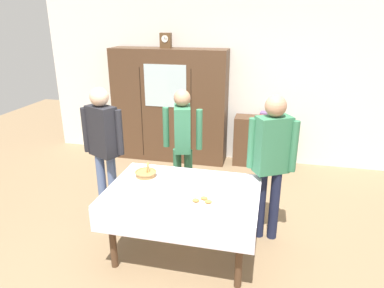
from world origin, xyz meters
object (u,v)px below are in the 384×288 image
Objects in this scene: tea_cup_mid_left at (146,190)px; person_behind_table_right at (183,137)px; wall_cabinet at (170,106)px; mantel_clock at (166,40)px; bookshelf_low at (262,142)px; bread_basket at (146,173)px; dining_table at (182,200)px; spoon_mid_left at (181,177)px; spoon_far_left at (233,178)px; pastry_plate at (202,202)px; tea_cup_near_right at (208,178)px; person_near_right_end at (103,140)px; tea_cup_near_left at (161,201)px; spoon_front_edge at (165,183)px; book_stack at (264,115)px; person_by_cabinet at (272,155)px.

person_behind_table_right is (0.07, 1.19, 0.16)m from tea_cup_mid_left.
tea_cup_mid_left is at bearing -78.42° from wall_cabinet.
tea_cup_mid_left is (0.59, -2.70, -1.26)m from mantel_clock.
bookshelf_low is 2.70m from bread_basket.
dining_table is 0.35m from spoon_mid_left.
spoon_far_left is at bearing 41.41° from dining_table.
mantel_clock is at bearing -178.22° from bookshelf_low.
spoon_far_left is (0.22, 0.61, -0.01)m from pastry_plate.
tea_cup_near_right is 1.09× the size of spoon_mid_left.
spoon_far_left is 1.63m from person_near_right_end.
bread_basket reaches higher than dining_table.
bread_basket is 0.96m from spoon_far_left.
spoon_mid_left is at bearing 106.70° from dining_table.
tea_cup_near_right is (-0.49, -2.34, 0.37)m from bookshelf_low.
tea_cup_near_left is 0.64m from bread_basket.
spoon_front_edge is 0.74m from spoon_far_left.
bookshelf_low reaches higher than dining_table.
book_stack is at bearing 57.87° from person_behind_table_right.
bread_basket reaches higher than spoon_mid_left.
mantel_clock reaches higher than spoon_front_edge.
tea_cup_mid_left is 0.96m from spoon_far_left.
spoon_mid_left is at bearing -70.49° from wall_cabinet.
tea_cup_near_left is at bearing -38.02° from tea_cup_mid_left.
spoon_far_left is at bearing 21.82° from spoon_front_edge.
bookshelf_low is at bearing 57.87° from person_behind_table_right.
person_by_cabinet reaches higher than spoon_front_edge.
bread_basket is (0.42, -2.34, -0.17)m from wall_cabinet.
tea_cup_near_right is 0.69m from bread_basket.
tea_cup_near_left is at bearing -140.32° from person_by_cabinet.
tea_cup_mid_left is at bearing -147.21° from spoon_far_left.
tea_cup_near_left is at bearing -74.94° from wall_cabinet.
person_near_right_end is (-1.04, 0.27, 0.24)m from spoon_mid_left.
wall_cabinet is 16.50× the size of spoon_mid_left.
mantel_clock is at bearing 116.76° from tea_cup_near_right.
mantel_clock reaches higher than person_behind_table_right.
book_stack is 2.68m from spoon_front_edge.
spoon_mid_left is at bearing -76.60° from person_behind_table_right.
pastry_plate is 0.62m from spoon_mid_left.
mantel_clock is 2.92m from person_by_cabinet.
person_near_right_end reaches higher than dining_table.
wall_cabinet is 2.39m from bread_basket.
person_near_right_end is 0.99m from person_behind_table_right.
mantel_clock is at bearing 113.72° from person_behind_table_right.
wall_cabinet is 1.08m from mantel_clock.
tea_cup_mid_left reaches higher than dining_table.
bread_basket is (-1.18, -2.39, -0.09)m from book_stack.
tea_cup_near_left is at bearing -105.87° from bookshelf_low.
dining_table is 5.50× the size of pastry_plate.
dining_table is 0.39m from tea_cup_near_right.
wall_cabinet is 16.50× the size of spoon_far_left.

